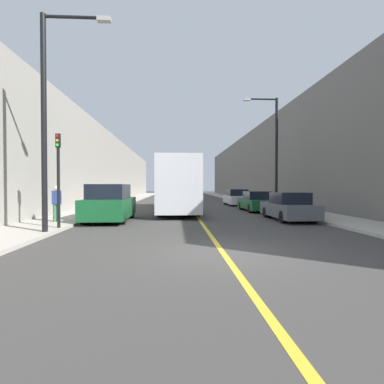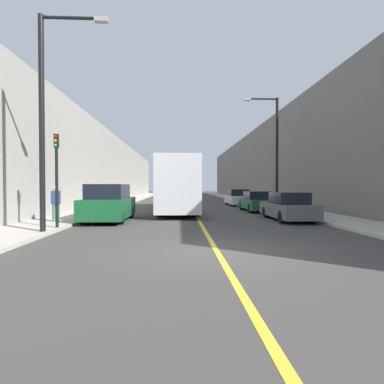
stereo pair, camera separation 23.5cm
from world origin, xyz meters
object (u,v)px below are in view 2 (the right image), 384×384
object	(u,v)px
bus	(178,185)
car_right_near	(288,208)
street_lamp_left	(47,109)
street_lamp_right	(274,146)
parked_suv_left	(109,204)
car_right_far	(238,198)
car_right_mid	(257,202)
traffic_light	(57,176)
pedestrian	(56,203)

from	to	relation	value
bus	car_right_near	distance (m)	8.40
street_lamp_left	street_lamp_right	xyz separation A→B (m)	(11.78, 10.24, 0.07)
parked_suv_left	car_right_far	distance (m)	15.28
car_right_mid	car_right_far	size ratio (longest dim) A/B	1.00
car_right_mid	street_lamp_right	distance (m)	4.27
street_lamp_left	traffic_light	distance (m)	2.66
car_right_mid	pedestrian	xyz separation A→B (m)	(-11.47, -6.89, 0.36)
street_lamp_right	traffic_light	world-z (taller)	street_lamp_right
street_lamp_left	bus	bearing A→B (deg)	64.90
bus	street_lamp_right	size ratio (longest dim) A/B	1.47
street_lamp_right	pedestrian	size ratio (longest dim) A/B	4.76
car_right_near	car_right_mid	bearing A→B (deg)	91.57
bus	parked_suv_left	distance (m)	6.92
street_lamp_left	pedestrian	xyz separation A→B (m)	(-1.01, 3.17, -3.63)
bus	parked_suv_left	size ratio (longest dim) A/B	2.51
car_right_mid	parked_suv_left	bearing A→B (deg)	-148.35
bus	parked_suv_left	world-z (taller)	bus
bus	pedestrian	xyz separation A→B (m)	(-5.80, -7.04, -0.88)
bus	pedestrian	world-z (taller)	bus
car_right_near	car_right_mid	world-z (taller)	car_right_near
parked_suv_left	street_lamp_right	bearing A→B (deg)	29.07
street_lamp_left	street_lamp_right	size ratio (longest dim) A/B	0.98
street_lamp_left	pedestrian	world-z (taller)	street_lamp_left
street_lamp_left	car_right_near	bearing A→B (deg)	22.03
parked_suv_left	street_lamp_left	bearing A→B (deg)	-105.62
parked_suv_left	street_lamp_right	world-z (taller)	street_lamp_right
bus	street_lamp_right	xyz separation A→B (m)	(7.00, 0.03, 2.83)
bus	car_right_far	distance (m)	8.57
car_right_near	car_right_mid	xyz separation A→B (m)	(-0.16, 5.77, -0.02)
parked_suv_left	car_right_far	world-z (taller)	parked_suv_left
car_right_near	street_lamp_right	world-z (taller)	street_lamp_right
street_lamp_right	car_right_mid	bearing A→B (deg)	-172.37
bus	traffic_light	bearing A→B (deg)	-118.10
parked_suv_left	pedestrian	world-z (taller)	parked_suv_left
traffic_light	bus	bearing A→B (deg)	61.90
car_right_far	car_right_near	bearing A→B (deg)	-88.93
car_right_near	street_lamp_left	distance (m)	12.12
street_lamp_left	traffic_light	bearing A→B (deg)	95.90
car_right_mid	street_lamp_left	size ratio (longest dim) A/B	0.58
bus	car_right_near	size ratio (longest dim) A/B	2.69
car_right_near	pedestrian	xyz separation A→B (m)	(-11.63, -1.12, 0.34)
car_right_mid	street_lamp_left	bearing A→B (deg)	-136.10
pedestrian	street_lamp_right	bearing A→B (deg)	28.91
bus	car_right_mid	bearing A→B (deg)	-1.53
car_right_mid	car_right_far	world-z (taller)	car_right_far
bus	street_lamp_left	distance (m)	11.61
bus	street_lamp_right	world-z (taller)	street_lamp_right
car_right_mid	pedestrian	distance (m)	13.38
car_right_far	street_lamp_left	size ratio (longest dim) A/B	0.58
street_lamp_left	traffic_light	world-z (taller)	street_lamp_left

